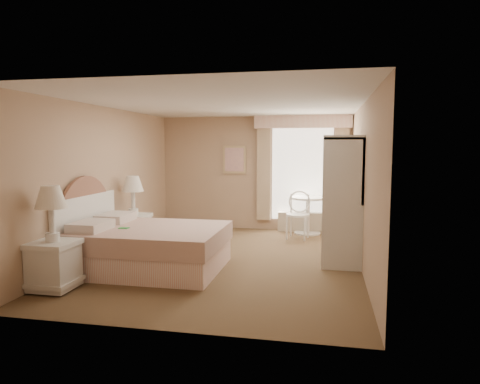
% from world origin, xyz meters
% --- Properties ---
extents(room, '(4.21, 5.51, 2.51)m').
position_xyz_m(room, '(0.00, 0.00, 1.25)').
color(room, brown).
rests_on(room, ground).
extents(window, '(2.05, 0.22, 2.51)m').
position_xyz_m(window, '(1.05, 2.65, 1.34)').
color(window, white).
rests_on(window, room).
extents(framed_art, '(0.52, 0.04, 0.62)m').
position_xyz_m(framed_art, '(-0.45, 2.71, 1.55)').
color(framed_art, tan).
rests_on(framed_art, room).
extents(bed, '(2.15, 1.69, 1.50)m').
position_xyz_m(bed, '(-1.12, -0.73, 0.36)').
color(bed, '#E3A393').
rests_on(bed, room).
extents(nightstand_near, '(0.55, 0.55, 1.32)m').
position_xyz_m(nightstand_near, '(-1.84, -1.86, 0.50)').
color(nightstand_near, white).
rests_on(nightstand_near, room).
extents(nightstand_far, '(0.53, 0.53, 1.29)m').
position_xyz_m(nightstand_far, '(-1.84, 0.48, 0.49)').
color(nightstand_far, white).
rests_on(nightstand_far, room).
extents(round_table, '(0.74, 0.74, 0.79)m').
position_xyz_m(round_table, '(1.20, 2.40, 0.52)').
color(round_table, white).
rests_on(round_table, room).
extents(cafe_chair, '(0.52, 0.52, 0.95)m').
position_xyz_m(cafe_chair, '(1.03, 1.94, 0.55)').
color(cafe_chair, white).
rests_on(cafe_chair, room).
extents(armoire, '(0.60, 1.20, 2.00)m').
position_xyz_m(armoire, '(1.81, 0.34, 0.83)').
color(armoire, white).
rests_on(armoire, room).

